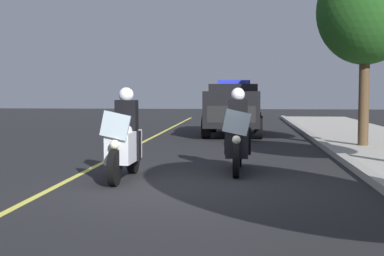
{
  "coord_description": "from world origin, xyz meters",
  "views": [
    {
      "loc": [
        9.42,
        1.05,
        1.66
      ],
      "look_at": [
        -1.58,
        0.0,
        0.9
      ],
      "focal_mm": 51.11,
      "sensor_mm": 36.0,
      "label": 1
    }
  ],
  "objects": [
    {
      "name": "police_motorcycle_lead_right",
      "position": [
        -1.71,
        0.92,
        0.7
      ],
      "size": [
        2.14,
        0.57,
        1.72
      ],
      "color": "black",
      "rests_on": "ground"
    },
    {
      "name": "tree_far_back",
      "position": [
        -6.49,
        4.44,
        3.87
      ],
      "size": [
        2.74,
        2.74,
        5.29
      ],
      "color": "#4C3823",
      "rests_on": "sidewalk_strip"
    },
    {
      "name": "curb_strip",
      "position": [
        0.0,
        3.38,
        0.07
      ],
      "size": [
        48.0,
        0.24,
        0.15
      ],
      "primitive_type": "cube",
      "color": "#9E9B93",
      "rests_on": "ground"
    },
    {
      "name": "ground_plane",
      "position": [
        0.0,
        0.0,
        0.0
      ],
      "size": [
        80.0,
        80.0,
        0.0
      ],
      "primitive_type": "plane",
      "color": "black"
    },
    {
      "name": "lane_stripe_center",
      "position": [
        0.0,
        -2.18,
        0.0
      ],
      "size": [
        48.0,
        0.12,
        0.01
      ],
      "primitive_type": "cube",
      "color": "#E0D14C",
      "rests_on": "ground"
    },
    {
      "name": "police_motorcycle_lead_left",
      "position": [
        -0.57,
        -1.17,
        0.7
      ],
      "size": [
        2.14,
        0.57,
        1.72
      ],
      "color": "black",
      "rests_on": "ground"
    },
    {
      "name": "police_suv",
      "position": [
        -10.95,
        0.67,
        1.07
      ],
      "size": [
        4.94,
        2.15,
        2.05
      ],
      "color": "black",
      "rests_on": "ground"
    }
  ]
}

